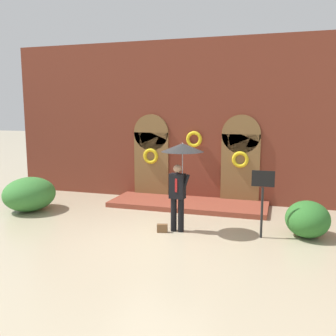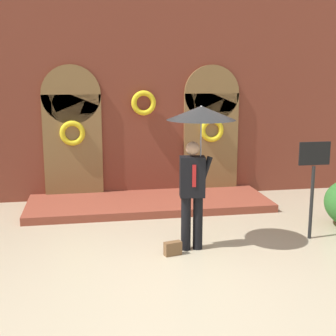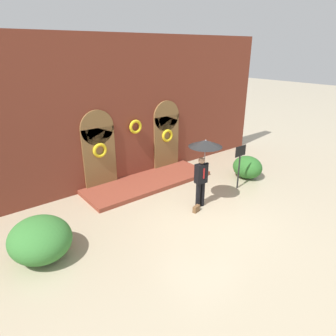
% 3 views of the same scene
% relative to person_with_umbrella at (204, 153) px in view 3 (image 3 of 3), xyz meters
% --- Properties ---
extents(ground_plane, '(80.00, 80.00, 0.00)m').
position_rel_person_with_umbrella_xyz_m(ground_plane, '(-0.45, -0.46, -1.91)').
color(ground_plane, tan).
extents(building_facade, '(14.00, 2.30, 5.60)m').
position_rel_person_with_umbrella_xyz_m(building_facade, '(-0.45, 3.70, 0.76)').
color(building_facade, brown).
rests_on(building_facade, ground).
extents(person_with_umbrella, '(1.10, 1.10, 2.36)m').
position_rel_person_with_umbrella_xyz_m(person_with_umbrella, '(0.00, 0.00, 0.00)').
color(person_with_umbrella, black).
rests_on(person_with_umbrella, ground).
extents(handbag, '(0.30, 0.19, 0.22)m').
position_rel_person_with_umbrella_xyz_m(handbag, '(-0.45, -0.20, -1.80)').
color(handbag, brown).
rests_on(handbag, ground).
extents(sign_post, '(0.56, 0.06, 1.72)m').
position_rel_person_with_umbrella_xyz_m(sign_post, '(2.07, 0.14, -0.75)').
color(sign_post, black).
rests_on(sign_post, ground).
extents(shrub_left, '(1.57, 1.74, 1.08)m').
position_rel_person_with_umbrella_xyz_m(shrub_left, '(-5.20, 0.63, -1.37)').
color(shrub_left, '#387A33').
rests_on(shrub_left, ground).
extents(shrub_right, '(1.11, 1.26, 0.92)m').
position_rel_person_with_umbrella_xyz_m(shrub_right, '(3.18, 0.56, -1.45)').
color(shrub_right, '#2D6B28').
rests_on(shrub_right, ground).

